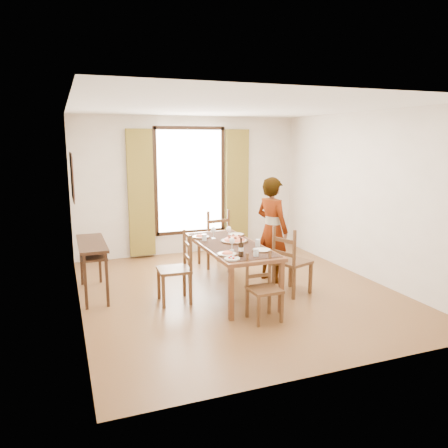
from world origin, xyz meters
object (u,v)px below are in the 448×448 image
object	(u,v)px
pasta_platter	(234,238)
dining_table	(230,248)
man	(272,230)
console_table	(92,250)

from	to	relation	value
pasta_platter	dining_table	bearing A→B (deg)	-135.15
dining_table	man	world-z (taller)	man
pasta_platter	console_table	bearing A→B (deg)	164.82
man	dining_table	bearing A→B (deg)	91.85
dining_table	pasta_platter	bearing A→B (deg)	44.85
console_table	pasta_platter	world-z (taller)	pasta_platter
console_table	pasta_platter	bearing A→B (deg)	-15.18
dining_table	man	distance (m)	0.93
dining_table	man	xyz separation A→B (m)	(0.85, 0.34, 0.15)
console_table	dining_table	size ratio (longest dim) A/B	0.61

